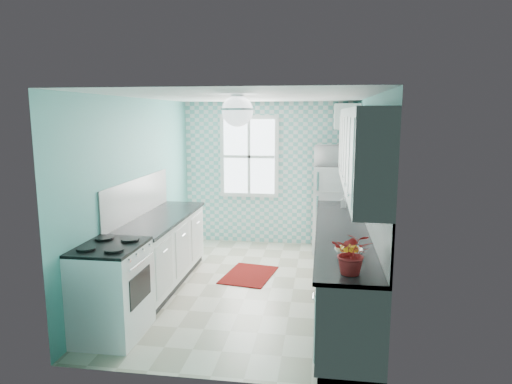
# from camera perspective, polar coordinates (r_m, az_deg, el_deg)

# --- Properties ---
(floor) EXTENTS (3.00, 4.40, 0.02)m
(floor) POSITION_cam_1_polar(r_m,az_deg,el_deg) (6.26, -0.80, -11.82)
(floor) COLOR beige
(floor) RESTS_ON ground
(ceiling) EXTENTS (3.00, 4.40, 0.02)m
(ceiling) POSITION_cam_1_polar(r_m,az_deg,el_deg) (5.83, -0.86, 11.90)
(ceiling) COLOR white
(ceiling) RESTS_ON wall_back
(wall_back) EXTENTS (3.00, 0.02, 2.50)m
(wall_back) POSITION_cam_1_polar(r_m,az_deg,el_deg) (8.08, 1.66, 2.33)
(wall_back) COLOR #5AB0A8
(wall_back) RESTS_ON floor
(wall_front) EXTENTS (3.00, 0.02, 2.50)m
(wall_front) POSITION_cam_1_polar(r_m,az_deg,el_deg) (3.80, -6.16, -6.17)
(wall_front) COLOR #5AB0A8
(wall_front) RESTS_ON floor
(wall_left) EXTENTS (0.02, 4.40, 2.50)m
(wall_left) POSITION_cam_1_polar(r_m,az_deg,el_deg) (6.33, -14.45, -0.03)
(wall_left) COLOR #5AB0A8
(wall_left) RESTS_ON floor
(wall_right) EXTENTS (0.02, 4.40, 2.50)m
(wall_right) POSITION_cam_1_polar(r_m,az_deg,el_deg) (5.87, 13.88, -0.75)
(wall_right) COLOR #5AB0A8
(wall_right) RESTS_ON floor
(accent_wall) EXTENTS (3.00, 0.01, 2.50)m
(accent_wall) POSITION_cam_1_polar(r_m,az_deg,el_deg) (8.06, 1.64, 2.31)
(accent_wall) COLOR #6FC2BA
(accent_wall) RESTS_ON wall_back
(window) EXTENTS (1.04, 0.05, 1.44)m
(window) POSITION_cam_1_polar(r_m,az_deg,el_deg) (8.04, -0.85, 4.45)
(window) COLOR white
(window) RESTS_ON wall_back
(backsplash_right) EXTENTS (0.02, 3.60, 0.51)m
(backsplash_right) POSITION_cam_1_polar(r_m,az_deg,el_deg) (5.49, 14.02, -2.06)
(backsplash_right) COLOR white
(backsplash_right) RESTS_ON wall_right
(backsplash_left) EXTENTS (0.02, 2.15, 0.51)m
(backsplash_left) POSITION_cam_1_polar(r_m,az_deg,el_deg) (6.26, -14.51, -0.65)
(backsplash_left) COLOR white
(backsplash_left) RESTS_ON wall_left
(upper_cabinets_right) EXTENTS (0.33, 3.20, 0.90)m
(upper_cabinets_right) POSITION_cam_1_polar(r_m,az_deg,el_deg) (5.18, 12.87, 5.18)
(upper_cabinets_right) COLOR white
(upper_cabinets_right) RESTS_ON wall_right
(upper_cabinet_fridge) EXTENTS (0.40, 0.74, 0.40)m
(upper_cabinet_fridge) POSITION_cam_1_polar(r_m,az_deg,el_deg) (7.59, 11.28, 9.24)
(upper_cabinet_fridge) COLOR white
(upper_cabinet_fridge) RESTS_ON wall_right
(ceiling_light) EXTENTS (0.34, 0.34, 0.35)m
(ceiling_light) POSITION_cam_1_polar(r_m,az_deg,el_deg) (5.03, -2.33, 10.11)
(ceiling_light) COLOR silver
(ceiling_light) RESTS_ON ceiling
(base_cabinets_right) EXTENTS (0.60, 3.60, 0.90)m
(base_cabinets_right) POSITION_cam_1_polar(r_m,az_deg,el_deg) (5.66, 10.77, -9.40)
(base_cabinets_right) COLOR white
(base_cabinets_right) RESTS_ON floor
(countertop_right) EXTENTS (0.63, 3.60, 0.04)m
(countertop_right) POSITION_cam_1_polar(r_m,az_deg,el_deg) (5.53, 10.77, -4.79)
(countertop_right) COLOR black
(countertop_right) RESTS_ON base_cabinets_right
(base_cabinets_left) EXTENTS (0.60, 2.15, 0.90)m
(base_cabinets_left) POSITION_cam_1_polar(r_m,az_deg,el_deg) (6.33, -11.80, -7.37)
(base_cabinets_left) COLOR white
(base_cabinets_left) RESTS_ON floor
(countertop_left) EXTENTS (0.63, 2.15, 0.04)m
(countertop_left) POSITION_cam_1_polar(r_m,az_deg,el_deg) (6.21, -11.82, -3.23)
(countertop_left) COLOR black
(countertop_left) RESTS_ON base_cabinets_left
(fridge) EXTENTS (0.63, 0.63, 1.45)m
(fridge) POSITION_cam_1_polar(r_m,az_deg,el_deg) (7.71, 9.51, -2.11)
(fridge) COLOR white
(fridge) RESTS_ON floor
(stove) EXTENTS (0.64, 0.80, 0.96)m
(stove) POSITION_cam_1_polar(r_m,az_deg,el_deg) (5.04, -17.62, -11.52)
(stove) COLOR white
(stove) RESTS_ON floor
(sink) EXTENTS (0.51, 0.43, 0.53)m
(sink) POSITION_cam_1_polar(r_m,az_deg,el_deg) (6.34, 10.64, -2.82)
(sink) COLOR silver
(sink) RESTS_ON countertop_right
(rug) EXTENTS (0.78, 1.01, 0.01)m
(rug) POSITION_cam_1_polar(r_m,az_deg,el_deg) (6.66, -0.89, -10.31)
(rug) COLOR maroon
(rug) RESTS_ON floor
(dish_towel) EXTENTS (0.06, 0.21, 0.32)m
(dish_towel) POSITION_cam_1_polar(r_m,az_deg,el_deg) (6.13, 7.65, -7.54)
(dish_towel) COLOR #4FA6A5
(dish_towel) RESTS_ON base_cabinets_right
(fruit_bowl) EXTENTS (0.28, 0.28, 0.07)m
(fruit_bowl) POSITION_cam_1_polar(r_m,az_deg,el_deg) (4.53, 11.50, -7.34)
(fruit_bowl) COLOR white
(fruit_bowl) RESTS_ON countertop_right
(potted_plant) EXTENTS (0.39, 0.36, 0.38)m
(potted_plant) POSITION_cam_1_polar(r_m,az_deg,el_deg) (3.97, 11.99, -7.45)
(potted_plant) COLOR #A50324
(potted_plant) RESTS_ON countertop_right
(soap_bottle) EXTENTS (0.08, 0.09, 0.18)m
(soap_bottle) POSITION_cam_1_polar(r_m,az_deg,el_deg) (6.78, 10.91, -1.16)
(soap_bottle) COLOR #9CAFBB
(soap_bottle) RESTS_ON countertop_right
(microwave) EXTENTS (0.63, 0.45, 0.34)m
(microwave) POSITION_cam_1_polar(r_m,az_deg,el_deg) (7.58, 9.70, 4.53)
(microwave) COLOR silver
(microwave) RESTS_ON fridge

